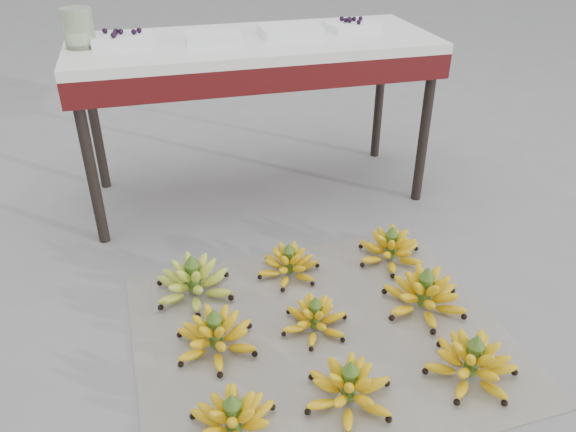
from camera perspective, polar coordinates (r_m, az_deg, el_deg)
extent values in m
plane|color=slate|center=(2.02, 2.66, -10.85)|extent=(60.00, 60.00, 0.00)
cube|color=beige|center=(1.98, 3.35, -11.94)|extent=(1.29, 1.10, 0.01)
ellipsoid|color=#DFBD00|center=(1.67, -5.52, -20.43)|extent=(0.33, 0.33, 0.08)
ellipsoid|color=#DFBD00|center=(1.64, -5.59, -19.66)|extent=(0.23, 0.23, 0.06)
ellipsoid|color=#DFBD00|center=(1.62, -5.65, -18.91)|extent=(0.15, 0.15, 0.05)
cylinder|color=#3D5F1C|center=(1.64, -5.59, -19.66)|extent=(0.04, 0.04, 0.11)
cone|color=#3D5F1C|center=(1.59, -5.72, -18.04)|extent=(0.05, 0.05, 0.04)
ellipsoid|color=#DFBD00|center=(1.75, 6.19, -17.37)|extent=(0.35, 0.35, 0.08)
ellipsoid|color=#DFBD00|center=(1.72, 6.26, -16.58)|extent=(0.25, 0.25, 0.06)
ellipsoid|color=#DFBD00|center=(1.70, 6.33, -15.82)|extent=(0.16, 0.16, 0.05)
cylinder|color=#3D5F1C|center=(1.72, 6.26, -16.58)|extent=(0.04, 0.04, 0.11)
cone|color=#3D5F1C|center=(1.67, 6.40, -14.93)|extent=(0.05, 0.05, 0.04)
ellipsoid|color=#DFBD00|center=(1.89, 18.10, -14.35)|extent=(0.38, 0.38, 0.08)
ellipsoid|color=#DFBD00|center=(1.87, 18.29, -13.55)|extent=(0.26, 0.26, 0.06)
ellipsoid|color=#DFBD00|center=(1.85, 18.46, -12.77)|extent=(0.17, 0.17, 0.05)
cylinder|color=#3D5F1C|center=(1.87, 18.29, -13.55)|extent=(0.05, 0.05, 0.12)
cone|color=#3D5F1C|center=(1.82, 18.67, -11.87)|extent=(0.05, 0.05, 0.04)
ellipsoid|color=#DFBD00|center=(1.91, -7.33, -12.32)|extent=(0.37, 0.37, 0.08)
ellipsoid|color=#DFBD00|center=(1.88, -7.40, -11.51)|extent=(0.26, 0.26, 0.06)
ellipsoid|color=#DFBD00|center=(1.86, -7.47, -10.74)|extent=(0.17, 0.17, 0.05)
cylinder|color=#3D5F1C|center=(1.88, -7.40, -11.51)|extent=(0.05, 0.05, 0.11)
cone|color=#3D5F1C|center=(1.84, -7.56, -9.84)|extent=(0.05, 0.05, 0.04)
ellipsoid|color=#DFBD00|center=(1.97, 2.74, -10.64)|extent=(0.25, 0.25, 0.07)
ellipsoid|color=#DFBD00|center=(1.95, 2.77, -9.97)|extent=(0.18, 0.18, 0.05)
ellipsoid|color=#DFBD00|center=(1.93, 2.79, -9.32)|extent=(0.12, 0.12, 0.04)
cylinder|color=#3D5F1C|center=(1.95, 2.77, -9.97)|extent=(0.04, 0.04, 0.10)
cone|color=#3D5F1C|center=(1.91, 2.81, -8.58)|extent=(0.05, 0.05, 0.03)
ellipsoid|color=#DFBD00|center=(2.11, 13.63, -8.15)|extent=(0.37, 0.37, 0.09)
ellipsoid|color=#DFBD00|center=(2.08, 13.76, -7.31)|extent=(0.26, 0.26, 0.07)
ellipsoid|color=#DFBD00|center=(2.06, 13.89, -6.50)|extent=(0.17, 0.17, 0.06)
cylinder|color=#3D5F1C|center=(2.08, 13.76, -7.31)|extent=(0.05, 0.05, 0.12)
cone|color=#3D5F1C|center=(2.04, 14.03, -5.58)|extent=(0.06, 0.06, 0.04)
ellipsoid|color=olive|center=(2.14, -9.51, -6.95)|extent=(0.38, 0.38, 0.09)
ellipsoid|color=olive|center=(2.11, -9.60, -6.12)|extent=(0.27, 0.27, 0.07)
ellipsoid|color=olive|center=(2.09, -9.69, -5.31)|extent=(0.18, 0.18, 0.06)
cylinder|color=#3D5F1C|center=(2.11, -9.60, -6.12)|extent=(0.05, 0.05, 0.12)
cone|color=#3D5F1C|center=(2.07, -9.79, -4.39)|extent=(0.06, 0.06, 0.04)
ellipsoid|color=#DFBD00|center=(2.21, 0.09, -5.23)|extent=(0.32, 0.32, 0.07)
ellipsoid|color=#DFBD00|center=(2.20, 0.09, -4.56)|extent=(0.23, 0.23, 0.05)
ellipsoid|color=#DFBD00|center=(2.18, 0.09, -3.92)|extent=(0.15, 0.15, 0.05)
cylinder|color=#3D5F1C|center=(2.20, 0.09, -4.56)|extent=(0.04, 0.04, 0.10)
cone|color=#3D5F1C|center=(2.16, 0.09, -3.18)|extent=(0.05, 0.05, 0.04)
ellipsoid|color=#DFBD00|center=(2.33, 10.34, -3.64)|extent=(0.34, 0.34, 0.08)
ellipsoid|color=#DFBD00|center=(2.31, 10.42, -2.92)|extent=(0.24, 0.24, 0.06)
ellipsoid|color=#DFBD00|center=(2.29, 10.50, -2.23)|extent=(0.16, 0.16, 0.05)
cylinder|color=#3D5F1C|center=(2.31, 10.42, -2.92)|extent=(0.04, 0.04, 0.11)
cone|color=#3D5F1C|center=(2.27, 10.58, -1.44)|extent=(0.05, 0.05, 0.04)
cylinder|color=black|center=(2.41, -19.45, 4.82)|extent=(0.05, 0.05, 0.72)
cylinder|color=black|center=(2.70, 13.69, 8.47)|extent=(0.05, 0.05, 0.72)
cylinder|color=black|center=(2.90, -19.09, 9.22)|extent=(0.05, 0.05, 0.72)
cylinder|color=black|center=(3.14, 9.29, 12.11)|extent=(0.05, 0.05, 0.72)
cube|color=#4C0E0E|center=(2.59, -3.49, 15.55)|extent=(1.59, 0.63, 0.11)
cube|color=white|center=(2.57, -3.55, 17.14)|extent=(1.59, 0.63, 0.04)
cube|color=white|center=(2.55, -16.40, 16.82)|extent=(0.25, 0.19, 0.04)
sphere|color=black|center=(2.56, -17.08, 17.51)|extent=(0.02, 0.02, 0.02)
sphere|color=black|center=(2.58, -18.11, 17.46)|extent=(0.02, 0.02, 0.02)
sphere|color=black|center=(2.52, -17.21, 17.29)|extent=(0.02, 0.02, 0.02)
sphere|color=black|center=(2.53, -15.39, 17.60)|extent=(0.02, 0.02, 0.02)
sphere|color=black|center=(2.55, -14.89, 17.78)|extent=(0.02, 0.02, 0.02)
sphere|color=black|center=(2.55, -16.63, 17.52)|extent=(0.02, 0.02, 0.02)
sphere|color=black|center=(2.49, -17.32, 17.12)|extent=(0.02, 0.02, 0.02)
cube|color=white|center=(2.51, -7.50, 17.54)|extent=(0.24, 0.19, 0.04)
cube|color=white|center=(2.60, 0.20, 18.28)|extent=(0.26, 0.19, 0.04)
cube|color=white|center=(2.71, 6.48, 18.57)|extent=(0.24, 0.19, 0.04)
sphere|color=black|center=(2.73, 5.47, 19.34)|extent=(0.02, 0.02, 0.02)
sphere|color=black|center=(2.73, 6.74, 19.27)|extent=(0.02, 0.02, 0.02)
sphere|color=black|center=(2.74, 7.38, 19.27)|extent=(0.02, 0.02, 0.02)
sphere|color=black|center=(2.70, 6.28, 19.14)|extent=(0.02, 0.02, 0.02)
sphere|color=black|center=(2.73, 6.25, 19.28)|extent=(0.02, 0.02, 0.02)
sphere|color=black|center=(2.73, 6.29, 19.27)|extent=(0.02, 0.02, 0.02)
sphere|color=black|center=(2.67, 7.20, 18.97)|extent=(0.02, 0.02, 0.02)
sphere|color=black|center=(2.71, 5.87, 19.20)|extent=(0.02, 0.02, 0.02)
cylinder|color=beige|center=(2.53, -20.52, 17.45)|extent=(0.16, 0.16, 0.15)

